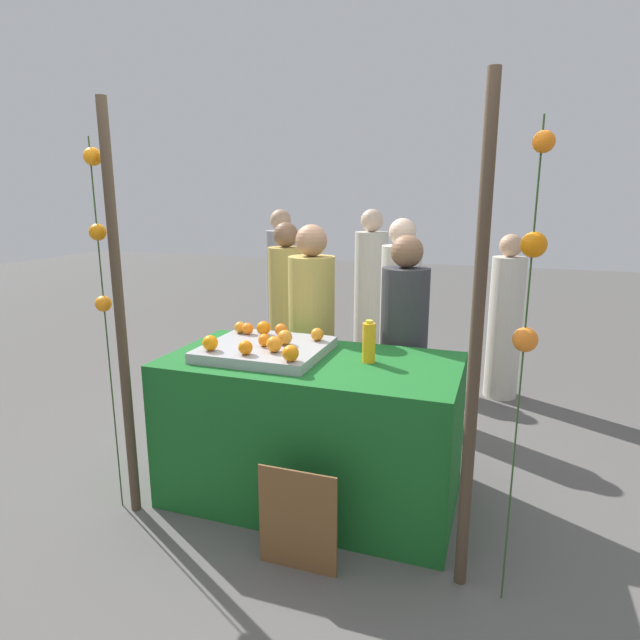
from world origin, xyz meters
name	(u,v)px	position (x,y,z in m)	size (l,w,h in m)	color
ground_plane	(312,495)	(0.00, 0.00, 0.00)	(24.00, 24.00, 0.00)	#565451
stall_counter	(312,429)	(0.00, 0.00, 0.44)	(1.71, 0.89, 0.88)	#196023
orange_tray	(266,349)	(-0.29, 0.00, 0.91)	(0.70, 0.65, 0.06)	#9EA0A5
orange_0	(274,344)	(-0.18, -0.13, 0.99)	(0.09, 0.09, 0.09)	orange
orange_1	(264,328)	(-0.40, 0.20, 0.99)	(0.09, 0.09, 0.09)	orange
orange_2	(248,329)	(-0.50, 0.18, 0.98)	(0.07, 0.07, 0.07)	orange
orange_3	(285,337)	(-0.18, 0.04, 0.99)	(0.09, 0.09, 0.09)	orange
orange_4	(317,334)	(-0.03, 0.19, 0.98)	(0.08, 0.08, 0.08)	orange
orange_5	(264,340)	(-0.28, -0.04, 0.98)	(0.08, 0.08, 0.08)	orange
orange_6	(240,327)	(-0.57, 0.20, 0.98)	(0.07, 0.07, 0.07)	orange
orange_7	(291,353)	(-0.02, -0.26, 0.99)	(0.09, 0.09, 0.09)	orange
orange_8	(281,330)	(-0.29, 0.22, 0.98)	(0.08, 0.08, 0.08)	orange
orange_9	(245,348)	(-0.31, -0.23, 0.98)	(0.08, 0.08, 0.08)	orange
orange_10	(210,343)	(-0.54, -0.22, 0.99)	(0.09, 0.09, 0.09)	orange
juice_bottle	(369,342)	(0.33, 0.05, 1.00)	(0.07, 0.07, 0.25)	#FAA919
chalkboard_sign	(298,521)	(0.16, -0.65, 0.26)	(0.40, 0.03, 0.55)	brown
vendor_left	(312,347)	(-0.24, 0.66, 0.76)	(0.33, 0.33, 1.62)	tan
vendor_right	(403,360)	(0.42, 0.63, 0.73)	(0.31, 0.31, 1.57)	#333338
crowd_person_0	(282,291)	(-1.30, 2.58, 0.78)	(0.34, 0.34, 1.67)	#99999E
crowd_person_1	(399,324)	(0.23, 1.53, 0.76)	(0.33, 0.33, 1.64)	beige
crowd_person_2	(287,319)	(-0.78, 1.50, 0.74)	(0.32, 0.32, 1.59)	tan
crowd_person_3	(505,323)	(1.06, 2.18, 0.69)	(0.30, 0.30, 1.49)	beige
crowd_person_4	(370,297)	(-0.27, 2.53, 0.78)	(0.34, 0.34, 1.68)	beige
canopy_post_left	(120,320)	(-0.93, -0.48, 1.15)	(0.06, 0.06, 2.30)	#473828
canopy_post_right	(475,352)	(0.93, -0.48, 1.15)	(0.06, 0.06, 2.30)	#473828
garland_strand_left	(98,234)	(-1.03, -0.48, 1.61)	(0.10, 0.11, 2.11)	#2D4C23
garland_strand_right	(532,268)	(1.13, -0.53, 1.53)	(0.10, 0.11, 2.11)	#2D4C23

